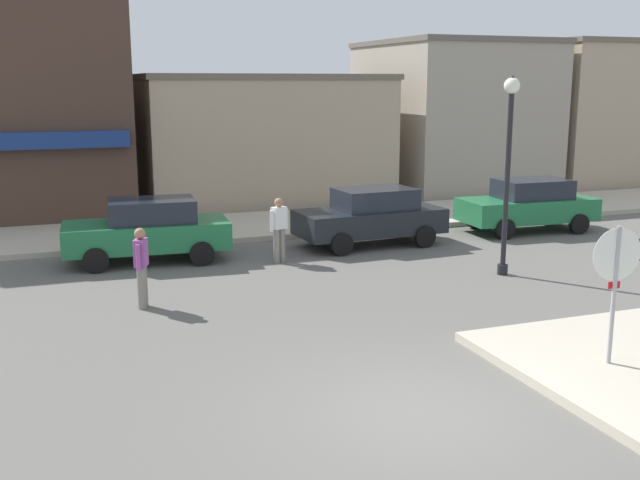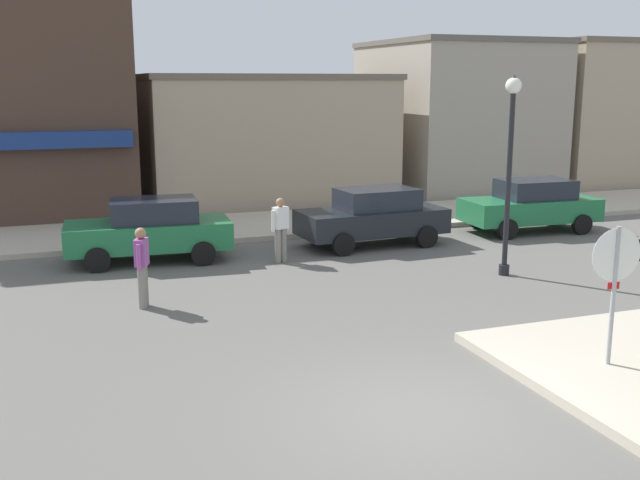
# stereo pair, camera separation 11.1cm
# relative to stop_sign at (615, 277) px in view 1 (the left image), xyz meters

# --- Properties ---
(ground_plane) EXTENTS (160.00, 160.00, 0.00)m
(ground_plane) POSITION_rel_stop_sign_xyz_m (-3.39, -0.36, -1.52)
(ground_plane) COLOR #5B5954
(kerb_far) EXTENTS (80.00, 4.00, 0.15)m
(kerb_far) POSITION_rel_stop_sign_xyz_m (-3.39, 13.15, -1.44)
(kerb_far) COLOR #B7AD99
(kerb_far) RESTS_ON ground
(stop_sign) EXTENTS (0.82, 0.11, 2.30)m
(stop_sign) POSITION_rel_stop_sign_xyz_m (0.00, 0.00, 0.00)
(stop_sign) COLOR #9E9EA3
(stop_sign) RESTS_ON ground
(lamp_post) EXTENTS (0.36, 0.36, 4.54)m
(lamp_post) POSITION_rel_stop_sign_xyz_m (1.90, 5.67, 1.44)
(lamp_post) COLOR black
(lamp_post) RESTS_ON ground
(parked_car_nearest) EXTENTS (4.11, 2.08, 1.56)m
(parked_car_nearest) POSITION_rel_stop_sign_xyz_m (-5.63, 9.87, -0.71)
(parked_car_nearest) COLOR #1E6B3D
(parked_car_nearest) RESTS_ON ground
(parked_car_second) EXTENTS (4.08, 2.04, 1.56)m
(parked_car_second) POSITION_rel_stop_sign_xyz_m (0.34, 9.67, -0.71)
(parked_car_second) COLOR black
(parked_car_second) RESTS_ON ground
(parked_car_third) EXTENTS (4.07, 2.02, 1.56)m
(parked_car_third) POSITION_rel_stop_sign_xyz_m (5.54, 9.82, -0.71)
(parked_car_third) COLOR #1E6B3D
(parked_car_third) RESTS_ON ground
(pedestrian_crossing_near) EXTENTS (0.33, 0.55, 1.61)m
(pedestrian_crossing_near) POSITION_rel_stop_sign_xyz_m (-6.28, 5.93, -0.65)
(pedestrian_crossing_near) COLOR gray
(pedestrian_crossing_near) RESTS_ON ground
(pedestrian_crossing_far) EXTENTS (0.54, 0.34, 1.61)m
(pedestrian_crossing_far) POSITION_rel_stop_sign_xyz_m (-2.61, 8.64, -0.65)
(pedestrian_crossing_far) COLOR gray
(pedestrian_crossing_far) RESTS_ON ground
(building_storefront_left_near) EXTENTS (8.94, 6.26, 4.66)m
(building_storefront_left_near) POSITION_rel_stop_sign_xyz_m (-0.28, 18.65, 0.82)
(building_storefront_left_near) COLOR tan
(building_storefront_left_near) RESTS_ON ground
(building_storefront_left_mid) EXTENTS (6.39, 7.23, 6.03)m
(building_storefront_left_mid) POSITION_rel_stop_sign_xyz_m (8.19, 18.99, 1.50)
(building_storefront_left_mid) COLOR #9E9384
(building_storefront_left_mid) RESTS_ON ground
(building_storefront_right_near) EXTENTS (6.19, 6.77, 6.10)m
(building_storefront_right_near) POSITION_rel_stop_sign_xyz_m (14.76, 18.81, 1.54)
(building_storefront_right_near) COLOR tan
(building_storefront_right_near) RESTS_ON ground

